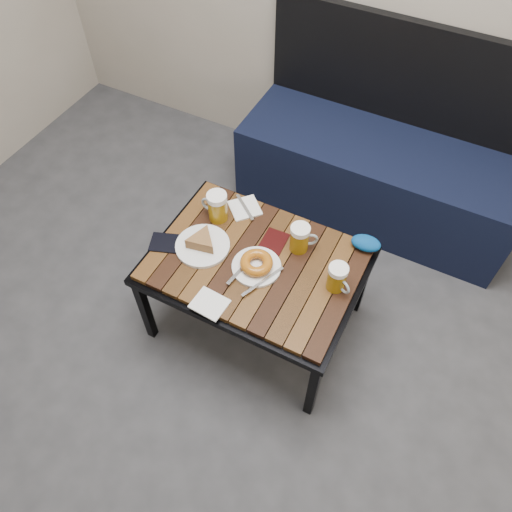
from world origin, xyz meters
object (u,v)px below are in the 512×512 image
at_px(cafe_table, 256,267).
at_px(beer_mug_right, 337,278).
at_px(plate_pie, 202,243).
at_px(plate_bagel, 256,265).
at_px(beer_mug_centre, 300,238).
at_px(passport_burgundy, 273,242).
at_px(beer_mug_left, 217,206).
at_px(passport_navy, 167,243).
at_px(knit_pouch, 366,243).
at_px(bench, 379,169).

bearing_deg(cafe_table, beer_mug_right, 4.71).
bearing_deg(beer_mug_right, plate_pie, -145.19).
distance_m(plate_pie, plate_bagel, 0.24).
distance_m(beer_mug_centre, passport_burgundy, 0.12).
distance_m(beer_mug_left, beer_mug_right, 0.58).
distance_m(cafe_table, beer_mug_centre, 0.21).
relative_size(beer_mug_right, passport_navy, 0.89).
distance_m(beer_mug_right, plate_pie, 0.55).
height_order(passport_navy, passport_burgundy, same).
distance_m(plate_bagel, passport_navy, 0.38).
bearing_deg(knit_pouch, cafe_table, -144.16).
bearing_deg(passport_burgundy, cafe_table, -103.92).
relative_size(beer_mug_left, passport_navy, 1.00).
distance_m(beer_mug_left, beer_mug_centre, 0.37).
height_order(passport_navy, knit_pouch, knit_pouch).
height_order(cafe_table, plate_pie, plate_pie).
bearing_deg(beer_mug_left, cafe_table, 156.08).
xyz_separation_m(bench, beer_mug_centre, (-0.10, -0.81, 0.26)).
xyz_separation_m(beer_mug_left, plate_pie, (0.03, -0.17, -0.04)).
xyz_separation_m(beer_mug_left, beer_mug_centre, (0.37, 0.01, -0.00)).
bearing_deg(passport_burgundy, beer_mug_right, -17.97).
bearing_deg(bench, plate_pie, -114.45).
relative_size(plate_bagel, knit_pouch, 2.07).
xyz_separation_m(beer_mug_left, plate_bagel, (0.27, -0.16, -0.05)).
bearing_deg(plate_bagel, knit_pouch, 40.56).
xyz_separation_m(bench, cafe_table, (-0.23, -0.95, 0.16)).
bearing_deg(knit_pouch, bench, 101.05).
height_order(bench, cafe_table, bench).
distance_m(bench, beer_mug_left, 0.98).
distance_m(cafe_table, beer_mug_left, 0.30).
bearing_deg(beer_mug_centre, plate_bagel, -153.50).
distance_m(cafe_table, knit_pouch, 0.45).
bearing_deg(bench, passport_navy, -119.51).
bearing_deg(passport_navy, beer_mug_right, 79.24).
bearing_deg(passport_navy, cafe_table, 83.59).
height_order(bench, passport_navy, bench).
height_order(bench, beer_mug_centre, bench).
bearing_deg(passport_burgundy, passport_navy, -154.94).
bearing_deg(passport_burgundy, beer_mug_centre, 10.47).
bearing_deg(passport_navy, knit_pouch, 95.50).
xyz_separation_m(beer_mug_left, knit_pouch, (0.61, 0.13, -0.04)).
bearing_deg(beer_mug_right, cafe_table, -147.31).
bearing_deg(knit_pouch, beer_mug_centre, -151.77).
relative_size(beer_mug_centre, knit_pouch, 1.04).
distance_m(bench, plate_bagel, 1.02).
relative_size(cafe_table, beer_mug_left, 6.23).
height_order(beer_mug_left, passport_burgundy, beer_mug_left).
bearing_deg(passport_navy, beer_mug_centre, 94.35).
distance_m(beer_mug_right, plate_bagel, 0.31).
relative_size(bench, plate_pie, 6.36).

